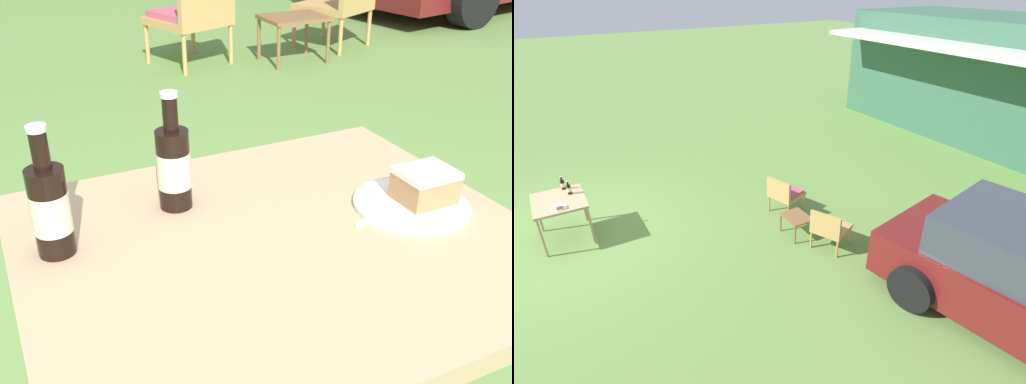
{
  "view_description": "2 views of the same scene",
  "coord_description": "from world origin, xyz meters",
  "views": [
    {
      "loc": [
        -0.46,
        -0.85,
        1.35
      ],
      "look_at": [
        0.0,
        0.1,
        0.8
      ],
      "focal_mm": 42.0,
      "sensor_mm": 36.0,
      "label": 1
    },
    {
      "loc": [
        6.85,
        0.06,
        4.05
      ],
      "look_at": [
        1.82,
        3.07,
        0.9
      ],
      "focal_mm": 28.0,
      "sensor_mm": 36.0,
      "label": 2
    }
  ],
  "objects": [
    {
      "name": "wicker_chair_cushioned",
      "position": [
        1.21,
        3.77,
        0.41
      ],
      "size": [
        0.69,
        0.69,
        0.74
      ],
      "rotation": [
        0.0,
        0.0,
        3.46
      ],
      "color": "tan",
      "rests_on": "ground_plane"
    },
    {
      "name": "cola_bottle_near",
      "position": [
        -0.13,
        0.2,
        0.84
      ],
      "size": [
        0.07,
        0.07,
        0.25
      ],
      "color": "black",
      "rests_on": "patio_table"
    },
    {
      "name": "cola_bottle_far",
      "position": [
        -0.39,
        0.13,
        0.84
      ],
      "size": [
        0.07,
        0.07,
        0.25
      ],
      "color": "black",
      "rests_on": "patio_table"
    },
    {
      "name": "garden_side_table",
      "position": [
        1.99,
        3.5,
        0.33
      ],
      "size": [
        0.51,
        0.4,
        0.38
      ],
      "color": "brown",
      "rests_on": "ground_plane"
    },
    {
      "name": "cake_on_plate",
      "position": [
        0.32,
        -0.01,
        0.78
      ],
      "size": [
        0.24,
        0.24,
        0.08
      ],
      "color": "white",
      "rests_on": "patio_table"
    },
    {
      "name": "fork",
      "position": [
        0.24,
        -0.0,
        0.76
      ],
      "size": [
        0.18,
        0.08,
        0.01
      ],
      "color": "silver",
      "rests_on": "patio_table"
    },
    {
      "name": "patio_table",
      "position": [
        0.0,
        0.0,
        0.68
      ],
      "size": [
        0.95,
        0.82,
        0.75
      ],
      "color": "tan",
      "rests_on": "ground_plane"
    },
    {
      "name": "wicker_chair_plain",
      "position": [
        2.6,
        3.75,
        0.41
      ],
      "size": [
        0.72,
        0.73,
        0.74
      ],
      "rotation": [
        0.0,
        0.0,
        3.57
      ],
      "color": "tan",
      "rests_on": "ground_plane"
    }
  ]
}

